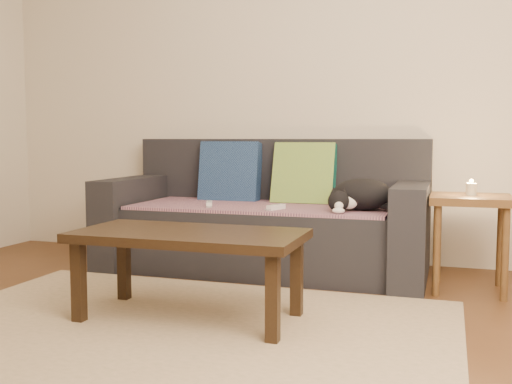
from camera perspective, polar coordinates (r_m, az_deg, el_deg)
ground at (r=2.66m, az=-9.33°, el=-14.07°), size 4.50×4.50×0.00m
back_wall at (r=4.41m, az=2.64°, el=10.66°), size 4.50×0.04×2.60m
sofa at (r=4.02m, az=0.97°, el=-2.96°), size 2.10×0.94×0.87m
throw_blanket at (r=3.91m, az=0.57°, el=-1.38°), size 1.66×0.74×0.02m
cushion_navy at (r=4.25m, az=-2.49°, el=1.83°), size 0.43×0.18×0.45m
cushion_green at (r=4.09m, az=4.60°, el=1.69°), size 0.42×0.22×0.43m
cat at (r=3.66m, az=9.94°, el=-0.30°), size 0.46×0.43×0.19m
wii_remote_a at (r=3.84m, az=-4.47°, el=-1.15°), size 0.09×0.15×0.03m
wii_remote_b at (r=3.66m, az=1.93°, el=-1.45°), size 0.09×0.15×0.03m
side_table at (r=3.62m, az=19.75°, el=-1.84°), size 0.44×0.44×0.55m
candle at (r=3.60m, az=19.81°, el=0.28°), size 0.06×0.06×0.09m
rug at (r=2.79m, az=-7.88°, el=-13.04°), size 2.50×1.80×0.01m
coffee_table at (r=2.88m, az=-6.39°, el=-4.80°), size 1.08×0.54×0.43m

